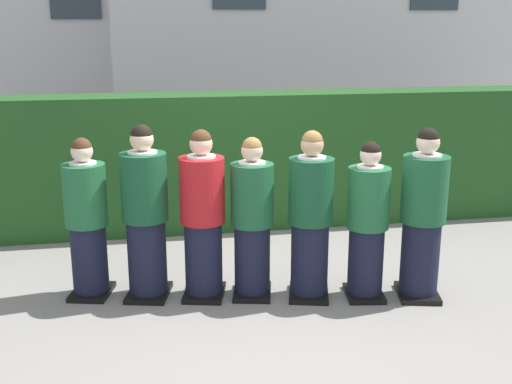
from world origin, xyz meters
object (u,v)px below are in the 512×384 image
object	(u,v)px
student_front_row_3	(252,222)
student_front_row_1	(145,217)
student_in_red_blazer	(203,219)
student_front_row_4	(310,220)
student_front_row_5	(367,225)
student_front_row_6	(423,218)
student_front_row_0	(87,222)

from	to	relation	value
student_front_row_3	student_front_row_1	bearing A→B (deg)	170.60
student_in_red_blazer	student_front_row_4	bearing A→B (deg)	-10.77
student_front_row_5	student_front_row_6	world-z (taller)	student_front_row_6
student_front_row_4	student_front_row_6	distance (m)	1.07
student_in_red_blazer	student_front_row_5	xyz separation A→B (m)	(1.54, -0.30, -0.05)
student_front_row_3	student_front_row_6	size ratio (longest dim) A/B	0.94
student_in_red_blazer	student_front_row_4	xyz separation A→B (m)	(1.01, -0.19, -0.00)
student_front_row_1	student_front_row_6	distance (m)	2.64
student_in_red_blazer	student_front_row_0	bearing A→B (deg)	168.60
student_front_row_0	student_front_row_4	xyz separation A→B (m)	(2.10, -0.41, 0.04)
student_front_row_0	student_front_row_6	size ratio (longest dim) A/B	0.94
student_front_row_5	student_front_row_4	bearing A→B (deg)	168.48
student_front_row_0	student_front_row_6	bearing A→B (deg)	-10.88
student_front_row_1	student_front_row_5	size ratio (longest dim) A/B	1.10
student_front_row_4	student_front_row_3	bearing A→B (deg)	167.06
student_in_red_blazer	student_front_row_6	size ratio (longest dim) A/B	0.99
student_front_row_6	student_front_row_5	bearing A→B (deg)	170.65
student_front_row_3	student_front_row_4	world-z (taller)	student_front_row_4
student_in_red_blazer	student_front_row_5	bearing A→B (deg)	-11.03
student_in_red_blazer	student_front_row_3	size ratio (longest dim) A/B	1.05
student_front_row_0	student_front_row_5	distance (m)	2.68
student_front_row_3	student_front_row_4	xyz separation A→B (m)	(0.54, -0.12, 0.03)
student_front_row_3	student_front_row_6	bearing A→B (deg)	-11.30
student_in_red_blazer	student_front_row_4	world-z (taller)	student_in_red_blazer
student_front_row_4	student_front_row_5	world-z (taller)	student_front_row_4
student_front_row_5	student_front_row_3	bearing A→B (deg)	167.76
student_front_row_4	student_front_row_5	size ratio (longest dim) A/B	1.07
student_front_row_1	student_front_row_4	bearing A→B (deg)	-10.65
student_front_row_3	student_front_row_4	bearing A→B (deg)	-12.94
student_front_row_3	student_front_row_5	xyz separation A→B (m)	(1.07, -0.23, -0.02)
student_front_row_4	student_front_row_6	size ratio (longest dim) A/B	0.98
student_front_row_0	student_front_row_3	size ratio (longest dim) A/B	1.00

